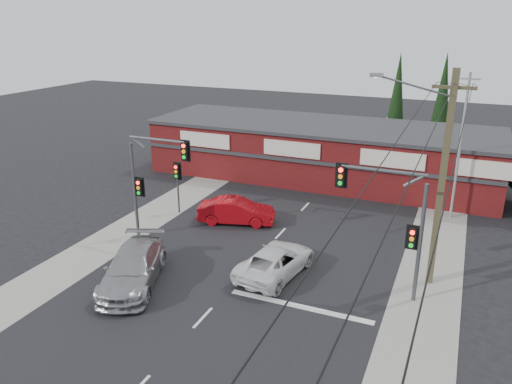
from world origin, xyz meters
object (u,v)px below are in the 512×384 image
at_px(silver_suv, 133,268).
at_px(red_sedan, 236,211).
at_px(white_suv, 276,261).
at_px(shop_building, 321,150).
at_px(utility_pole, 440,174).

distance_m(silver_suv, red_sedan, 8.74).
height_order(white_suv, red_sedan, red_sedan).
bearing_deg(shop_building, silver_suv, -99.77).
bearing_deg(red_sedan, white_suv, -153.81).
bearing_deg(white_suv, utility_pole, -154.56).
relative_size(red_sedan, utility_pole, 0.46).
height_order(white_suv, utility_pole, utility_pole).
height_order(red_sedan, shop_building, shop_building).
bearing_deg(silver_suv, utility_pole, 2.32).
relative_size(red_sedan, shop_building, 0.17).
xyz_separation_m(red_sedan, shop_building, (2.07, 11.04, 1.37)).
bearing_deg(red_sedan, silver_suv, 155.93).
xyz_separation_m(white_suv, utility_pole, (6.91, 2.14, 4.69)).
xyz_separation_m(silver_suv, shop_building, (3.39, 19.69, 1.30)).
distance_m(white_suv, shop_building, 16.38).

